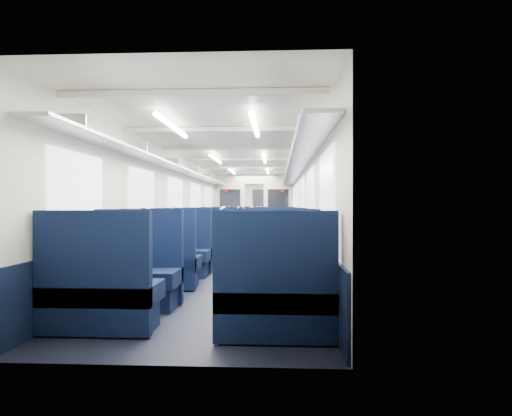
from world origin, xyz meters
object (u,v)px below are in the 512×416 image
Objects in this scene: seat_1 at (275,299)px; seat_22 at (237,226)px; seat_9 at (276,248)px; seat_7 at (276,255)px; seat_16 at (222,233)px; seat_15 at (277,235)px; bulkhead at (254,205)px; seat_21 at (277,227)px; seat_0 at (100,294)px; seat_19 at (277,231)px; seat_11 at (277,242)px; seat_14 at (218,235)px; seat_17 at (277,233)px; seat_3 at (276,276)px; seat_6 at (179,254)px; seat_8 at (194,247)px; seat_20 at (233,228)px; seat_23 at (277,226)px; seat_13 at (277,239)px; seat_12 at (212,238)px; seat_4 at (161,264)px; seat_18 at (227,231)px; seat_5 at (276,264)px; seat_2 at (135,276)px; end_door at (260,210)px; seat_10 at (204,242)px.

seat_1 and seat_22 have the same top height.
seat_9 and seat_22 have the same top height.
seat_7 is 5.98m from seat_16.
seat_15 is (0.00, 4.77, 0.00)m from seat_7.
bulkhead is 1.45m from seat_21.
bulkhead is 2.34× the size of seat_0.
seat_11 is at bearing -90.00° from seat_19.
seat_14 is 1.93m from seat_17.
seat_3 is 2.75m from seat_6.
seat_15 is at bearing 64.84° from seat_8.
seat_23 is (1.66, 1.16, 0.00)m from seat_20.
seat_17 and seat_21 have the same top height.
seat_8 and seat_13 have the same top height.
seat_12 is 2.02m from seat_15.
seat_6 and seat_12 have the same top height.
seat_7 is 4.77m from seat_15.
seat_8 is 3.90m from seat_15.
seat_6 and seat_16 have the same top height.
seat_4 is at bearing 147.77° from seat_3.
seat_6 is 1.66m from seat_7.
seat_0 is 1.00× the size of seat_8.
seat_1 is at bearing -90.00° from seat_17.
seat_6 is 1.00× the size of seat_22.
seat_18 is at bearing 103.55° from seat_7.
seat_5 is at bearing -81.72° from seat_22.
seat_12 is (-1.66, 7.05, 0.00)m from seat_1.
seat_21 is at bearing 81.73° from seat_2.
seat_16 is (-1.66, 6.88, 0.00)m from seat_5.
end_door is 13.87m from seat_7.
seat_15 is 1.00× the size of seat_19.
seat_14 is 2.81m from seat_19.
seat_22 is at bearing 90.00° from seat_16.
seat_3 and seat_17 have the same top height.
seat_14 is (-1.66, 3.47, 0.00)m from seat_9.
seat_3 is at bearing -78.23° from seat_16.
seat_13 is (0.00, 5.69, 0.00)m from seat_3.
seat_4 is 1.00× the size of seat_15.
seat_14 is at bearing 90.00° from seat_12.
seat_7 is 1.00× the size of seat_18.
bulkhead is at bearing 107.95° from seat_17.
seat_11 is 6.66m from seat_20.
bulkhead reaches higher than seat_0.
seat_19 is (0.00, 10.46, 0.00)m from seat_1.
seat_19 is at bearing 37.45° from seat_16.
seat_6 is 1.00× the size of seat_15.
seat_9 is at bearing -90.00° from seat_15.
seat_10 is (0.00, 5.73, 0.00)m from seat_0.
seat_7 is 1.00× the size of seat_22.
seat_20 is at bearing 90.00° from seat_14.
seat_7 is 1.00× the size of seat_12.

